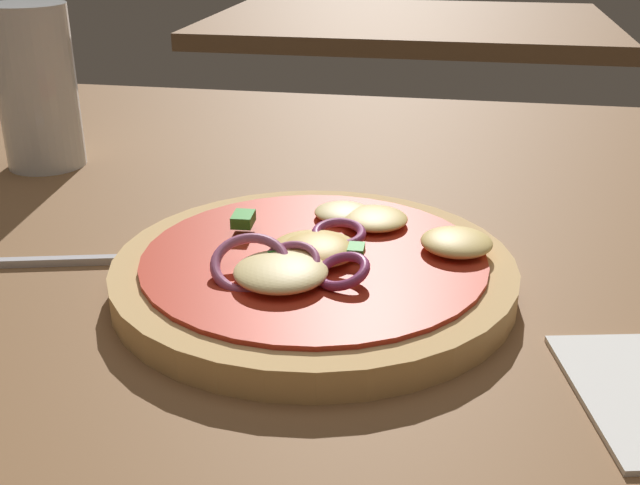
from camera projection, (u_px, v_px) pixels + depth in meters
dining_table at (389, 306)px, 0.47m from camera, size 1.29×0.96×0.03m
pizza at (316, 268)px, 0.45m from camera, size 0.24×0.24×0.04m
fork at (89, 260)px, 0.49m from camera, size 0.19×0.06×0.01m
beer_glass at (39, 99)px, 0.65m from camera, size 0.07×0.07×0.14m
background_table at (408, 25)px, 1.53m from camera, size 0.78×0.57×0.03m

